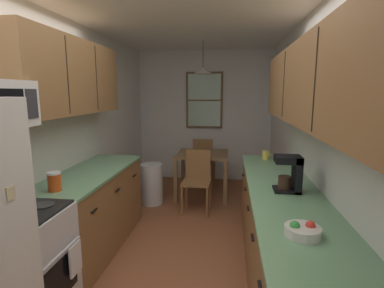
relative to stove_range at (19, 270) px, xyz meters
name	(u,v)px	position (x,y,z in m)	size (l,w,h in m)	color
ground_plane	(185,240)	(0.99, 1.48, -0.47)	(12.00, 12.00, 0.00)	brown
wall_left	(72,133)	(-0.36, 1.48, 0.80)	(0.10, 9.00, 2.55)	silver
wall_right	(309,137)	(2.34, 1.48, 0.80)	(0.10, 9.00, 2.55)	silver
wall_back	(205,116)	(0.99, 4.13, 0.80)	(4.40, 0.10, 2.55)	silver
ceiling_slab	(184,11)	(0.99, 1.48, 2.12)	(4.40, 9.00, 0.08)	white
stove_range	(19,270)	(0.00, 0.00, 0.00)	(0.66, 0.61, 1.10)	silver
counter_left	(92,210)	(-0.01, 1.17, -0.02)	(0.64, 1.73, 0.90)	olive
upper_cabinets_left	(68,77)	(-0.15, 1.12, 1.43)	(0.33, 1.81, 0.76)	olive
counter_right	(287,252)	(1.99, 0.55, -0.02)	(0.64, 3.39, 0.90)	olive
upper_cabinets_right	(319,83)	(2.13, 0.50, 1.34)	(0.33, 3.07, 0.63)	olive
dining_table	(202,161)	(1.06, 3.03, 0.15)	(0.84, 0.80, 0.74)	brown
dining_chair_near	(197,178)	(1.04, 2.43, 0.03)	(0.42, 0.42, 0.90)	olive
dining_chair_far	(204,159)	(1.02, 3.64, 0.03)	(0.42, 0.42, 0.90)	olive
pendant_light	(203,71)	(1.06, 3.03, 1.61)	(0.32, 0.32, 0.52)	black
back_window	(204,100)	(1.00, 4.05, 1.12)	(0.71, 0.05, 1.09)	brown
trash_bin	(152,184)	(0.29, 2.60, -0.15)	(0.35, 0.35, 0.64)	silver
storage_canister	(54,181)	(-0.01, 0.52, 0.51)	(0.11, 0.11, 0.17)	#D84C19
dish_towel	(75,259)	(0.35, 0.15, 0.03)	(0.02, 0.16, 0.24)	white
coffee_maker	(291,173)	(2.03, 0.77, 0.59)	(0.22, 0.18, 0.31)	black
mug_by_coffeemaker	(266,155)	(1.97, 2.03, 0.48)	(0.12, 0.08, 0.11)	#E5CC4C
fruit_bowl	(303,230)	(1.95, -0.06, 0.47)	(0.21, 0.21, 0.09)	silver
table_serving_bowl	(196,152)	(0.96, 2.94, 0.30)	(0.20, 0.20, 0.06)	#4C7299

